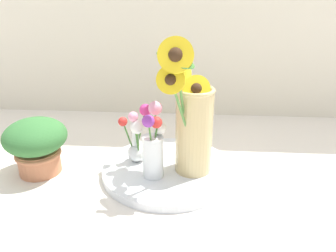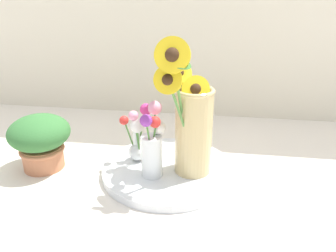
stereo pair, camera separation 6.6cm
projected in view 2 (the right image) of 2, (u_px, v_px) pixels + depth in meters
ground_plane at (157, 180)px, 1.01m from camera, size 6.00×6.00×0.00m
serving_tray at (168, 169)px, 1.04m from camera, size 0.41×0.41×0.02m
mason_jar_sunflowers at (191, 122)px, 0.95m from camera, size 0.18×0.19×0.42m
vase_small_center at (153, 145)px, 0.95m from camera, size 0.07×0.11×0.22m
vase_bulb_right at (137, 137)px, 1.03m from camera, size 0.11×0.09×0.20m
potted_plant at (40, 139)px, 1.04m from camera, size 0.19×0.19×0.18m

